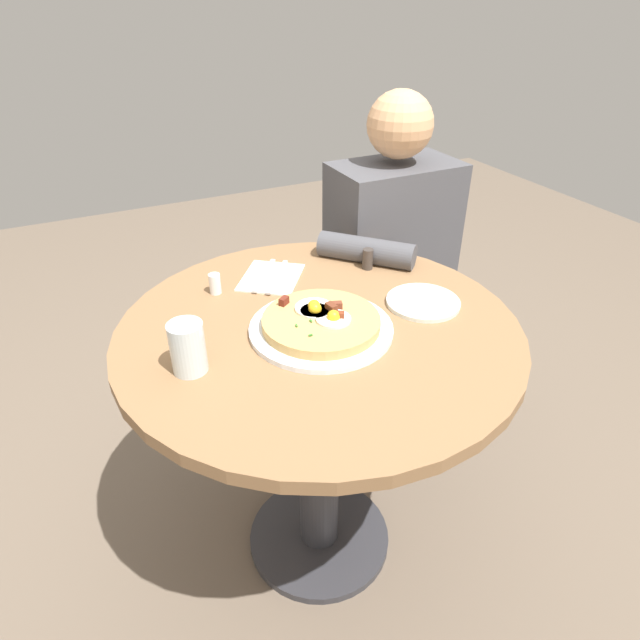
% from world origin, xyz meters
% --- Properties ---
extents(ground_plane, '(6.00, 6.00, 0.00)m').
position_xyz_m(ground_plane, '(0.00, 0.00, 0.00)').
color(ground_plane, '#6B5B4C').
extents(dining_table, '(0.89, 0.89, 0.74)m').
position_xyz_m(dining_table, '(0.00, 0.00, 0.57)').
color(dining_table, olive).
rests_on(dining_table, ground_plane).
extents(person_seated, '(0.51, 0.45, 1.14)m').
position_xyz_m(person_seated, '(0.46, 0.42, 0.51)').
color(person_seated, '#2D2D33').
rests_on(person_seated, ground_plane).
extents(pizza_plate, '(0.31, 0.31, 0.01)m').
position_xyz_m(pizza_plate, '(-0.01, -0.02, 0.75)').
color(pizza_plate, white).
rests_on(pizza_plate, dining_table).
extents(breakfast_pizza, '(0.25, 0.25, 0.05)m').
position_xyz_m(breakfast_pizza, '(-0.01, -0.02, 0.77)').
color(breakfast_pizza, tan).
rests_on(breakfast_pizza, pizza_plate).
extents(bread_plate, '(0.17, 0.17, 0.01)m').
position_xyz_m(bread_plate, '(0.26, -0.03, 0.75)').
color(bread_plate, silver).
rests_on(bread_plate, dining_table).
extents(napkin, '(0.21, 0.22, 0.00)m').
position_xyz_m(napkin, '(-0.01, 0.25, 0.74)').
color(napkin, white).
rests_on(napkin, dining_table).
extents(fork, '(0.12, 0.15, 0.00)m').
position_xyz_m(fork, '(0.00, 0.24, 0.75)').
color(fork, silver).
rests_on(fork, napkin).
extents(knife, '(0.12, 0.15, 0.00)m').
position_xyz_m(knife, '(-0.03, 0.26, 0.75)').
color(knife, silver).
rests_on(knife, napkin).
extents(water_glass, '(0.07, 0.07, 0.10)m').
position_xyz_m(water_glass, '(-0.29, -0.04, 0.79)').
color(water_glass, silver).
rests_on(water_glass, dining_table).
extents(salt_shaker, '(0.03, 0.03, 0.05)m').
position_xyz_m(salt_shaker, '(-0.16, 0.24, 0.77)').
color(salt_shaker, white).
rests_on(salt_shaker, dining_table).
extents(pepper_shaker, '(0.03, 0.03, 0.05)m').
position_xyz_m(pepper_shaker, '(0.23, 0.19, 0.77)').
color(pepper_shaker, '#3F3833').
rests_on(pepper_shaker, dining_table).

